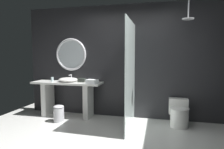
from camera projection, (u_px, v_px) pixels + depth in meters
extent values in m
cube|color=#232326|center=(124.00, 62.00, 4.56)|extent=(4.80, 0.10, 2.60)
cube|color=silver|center=(67.00, 83.00, 4.60)|extent=(1.66, 0.50, 0.05)
cube|color=silver|center=(48.00, 99.00, 4.77)|extent=(0.12, 0.42, 0.78)
cube|color=silver|center=(88.00, 101.00, 4.52)|extent=(0.12, 0.42, 0.78)
ellipsoid|color=white|center=(68.00, 80.00, 4.59)|extent=(0.47, 0.38, 0.11)
cylinder|color=silver|center=(71.00, 78.00, 4.75)|extent=(0.02, 0.02, 0.16)
cylinder|color=silver|center=(70.00, 75.00, 4.68)|extent=(0.02, 0.13, 0.02)
cylinder|color=silver|center=(52.00, 79.00, 4.63)|extent=(0.06, 0.06, 0.11)
cube|color=#282D28|center=(82.00, 80.00, 4.56)|extent=(0.16, 0.13, 0.09)
torus|color=silver|center=(71.00, 55.00, 4.76)|extent=(0.79, 0.06, 0.79)
cylinder|color=#B2BCC1|center=(71.00, 55.00, 4.77)|extent=(0.69, 0.01, 0.69)
cube|color=silver|center=(130.00, 75.00, 3.87)|extent=(0.02, 1.26, 2.12)
cylinder|color=silver|center=(188.00, 9.00, 3.71)|extent=(0.02, 0.02, 0.35)
cylinder|color=silver|center=(188.00, 19.00, 3.73)|extent=(0.22, 0.22, 0.02)
cylinder|color=white|center=(179.00, 118.00, 3.95)|extent=(0.36, 0.36, 0.38)
ellipsoid|color=white|center=(180.00, 108.00, 3.93)|extent=(0.38, 0.41, 0.02)
cube|color=white|center=(178.00, 106.00, 4.19)|extent=(0.39, 0.18, 0.34)
cylinder|color=silver|center=(59.00, 115.00, 4.27)|extent=(0.23, 0.23, 0.31)
ellipsoid|color=silver|center=(59.00, 107.00, 4.25)|extent=(0.23, 0.23, 0.07)
cube|color=white|center=(92.00, 82.00, 4.30)|extent=(0.29, 0.22, 0.09)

